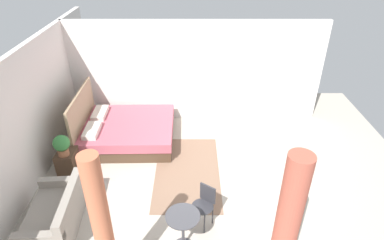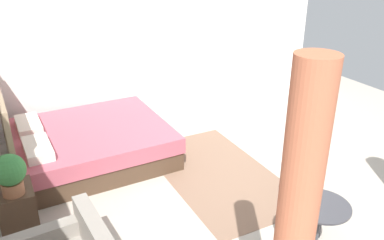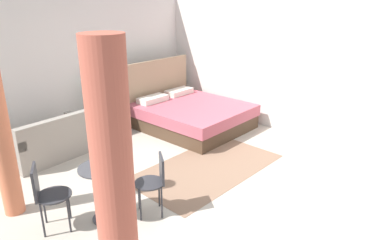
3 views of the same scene
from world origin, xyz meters
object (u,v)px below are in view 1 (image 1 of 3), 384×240
object	(u,v)px
couch	(56,216)
potted_plant	(62,145)
bed	(126,131)
cafe_chair_near_window	(205,202)
nightstand	(68,161)
balcony_table	(183,226)

from	to	relation	value
couch	potted_plant	bearing A→B (deg)	11.76
bed	couch	world-z (taller)	bed
potted_plant	cafe_chair_near_window	xyz separation A→B (m)	(-1.35, -2.94, -0.28)
couch	nightstand	bearing A→B (deg)	11.14
nightstand	bed	bearing A→B (deg)	-41.31
couch	nightstand	distance (m)	1.60
couch	nightstand	size ratio (longest dim) A/B	2.83
bed	potted_plant	world-z (taller)	bed
bed	potted_plant	xyz separation A→B (m)	(-1.30, 1.05, 0.49)
potted_plant	balcony_table	world-z (taller)	potted_plant
bed	couch	bearing A→B (deg)	164.91
cafe_chair_near_window	bed	bearing A→B (deg)	35.53
nightstand	balcony_table	distance (m)	3.26
nightstand	potted_plant	distance (m)	0.53
couch	nightstand	world-z (taller)	couch
nightstand	couch	bearing A→B (deg)	-168.86
bed	balcony_table	world-z (taller)	bed
bed	cafe_chair_near_window	size ratio (longest dim) A/B	2.78
couch	balcony_table	xyz separation A→B (m)	(-0.41, -2.27, 0.23)
bed	nightstand	world-z (taller)	bed
nightstand	cafe_chair_near_window	size ratio (longest dim) A/B	0.64
bed	balcony_table	xyz separation A→B (m)	(-3.18, -1.52, 0.22)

